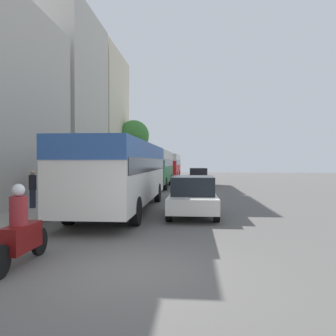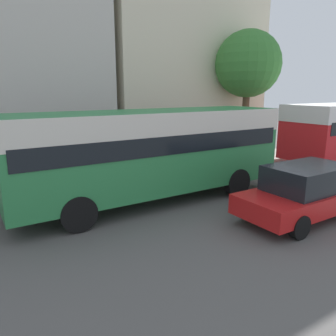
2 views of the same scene
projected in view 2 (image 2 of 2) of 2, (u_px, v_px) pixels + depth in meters
name	position (u px, v px, depth m)	size (l,w,h in m)	color
building_end_row	(173.00, 37.00, 18.44)	(5.91, 8.93, 13.30)	beige
bus_following	(151.00, 144.00, 10.76)	(2.51, 9.31, 3.06)	#2D8447
car_crossing	(307.00, 191.00, 9.59)	(1.87, 4.48, 1.60)	red
street_tree	(248.00, 65.00, 16.61)	(3.35, 3.35, 6.54)	brown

